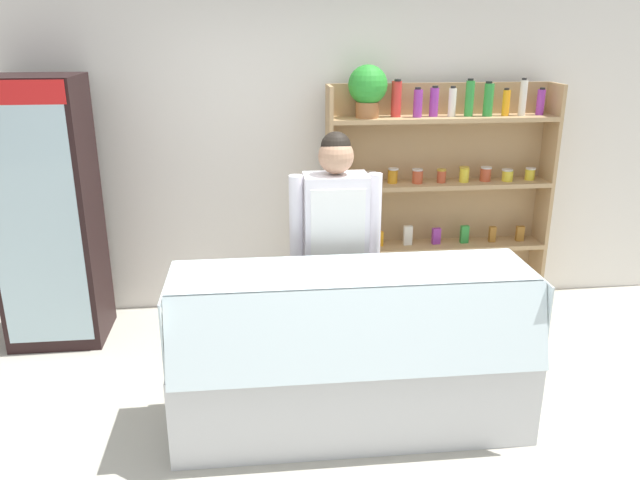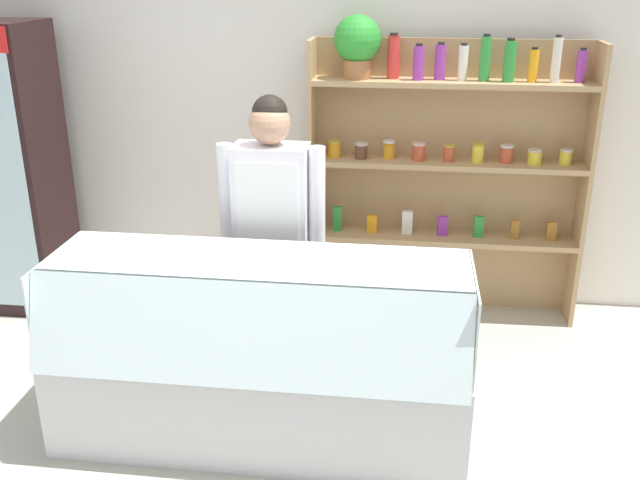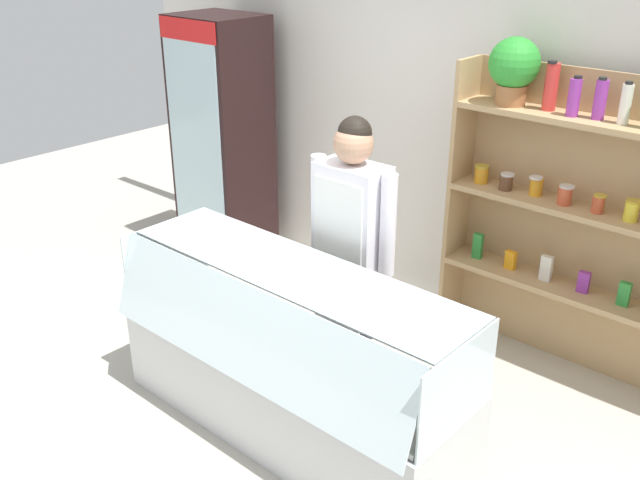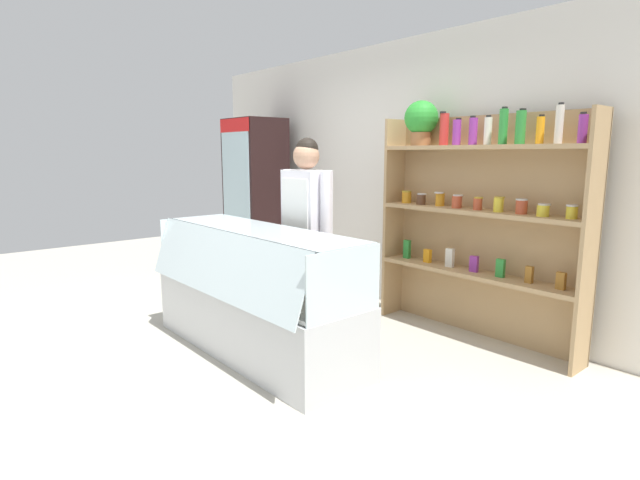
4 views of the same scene
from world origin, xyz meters
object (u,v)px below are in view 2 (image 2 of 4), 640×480
at_px(drinks_fridge, 6,170).
at_px(shelving_unit, 434,151).
at_px(deli_display_case, 260,385).
at_px(shop_clerk, 272,221).

distance_m(drinks_fridge, shelving_unit, 2.98).
bearing_deg(shelving_unit, deli_display_case, -118.25).
xyz_separation_m(shelving_unit, shop_clerk, (-0.91, -1.09, -0.16)).
bearing_deg(shelving_unit, drinks_fridge, -175.14).
xyz_separation_m(drinks_fridge, shop_clerk, (2.06, -0.83, 0.02)).
distance_m(deli_display_case, shop_clerk, 0.90).
distance_m(shelving_unit, shop_clerk, 1.42).
height_order(shelving_unit, shop_clerk, shelving_unit).
height_order(drinks_fridge, deli_display_case, drinks_fridge).
xyz_separation_m(drinks_fridge, deli_display_case, (2.08, -1.39, -0.69)).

